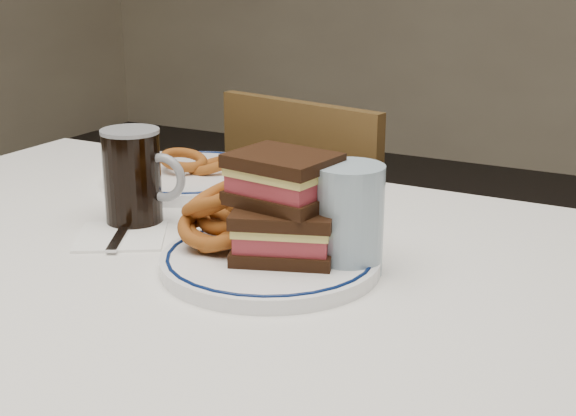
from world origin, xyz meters
The scene contains 11 objects.
dining_table centered at (0.00, 0.00, 0.64)m, with size 1.27×0.87×0.75m.
chair_far centered at (-0.14, 0.69, 0.46)m, with size 0.46×0.46×0.84m.
main_plate centered at (0.11, 0.00, 0.76)m, with size 0.27×0.27×0.02m.
reuben_sandwich centered at (0.12, 0.01, 0.83)m, with size 0.15×0.14×0.12m.
onion_rings_main centered at (0.03, 0.00, 0.80)m, with size 0.12×0.12×0.11m.
ketchup_ramekin centered at (0.08, 0.09, 0.78)m, with size 0.05×0.05×0.03m.
beer_mug centered at (-0.15, 0.06, 0.82)m, with size 0.12×0.08×0.14m.
water_glass centered at (0.20, 0.04, 0.82)m, with size 0.09×0.09×0.13m, color #94ADBF.
far_plate centered at (-0.20, 0.28, 0.76)m, with size 0.29×0.29×0.02m.
onion_rings_far centered at (-0.19, 0.29, 0.78)m, with size 0.13×0.11×0.05m.
napkin_fork centered at (-0.13, 0.00, 0.75)m, with size 0.16×0.16×0.01m.
Camera 1 is at (0.56, -0.80, 1.12)m, focal length 50.00 mm.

